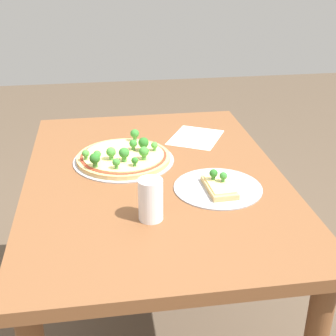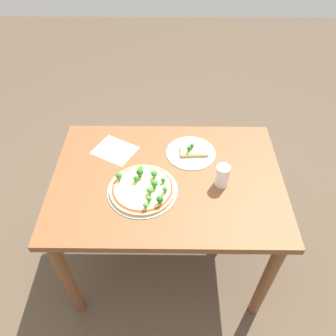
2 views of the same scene
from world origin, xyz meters
The scene contains 5 objects.
dining_table centered at (0.00, 0.00, 0.66)m, with size 1.14×0.80×0.77m.
pizza_tray_whole centered at (0.11, 0.09, 0.79)m, with size 0.34×0.34×0.07m.
pizza_tray_slice centered at (-0.13, -0.17, 0.78)m, with size 0.26×0.26×0.06m.
drinking_cup centered at (-0.26, 0.04, 0.83)m, with size 0.06×0.06×0.11m, color white.
paper_menu centered at (0.28, -0.19, 0.77)m, with size 0.21×0.17×0.00m, color white.
Camera 1 is at (-1.31, 0.16, 1.42)m, focal length 50.00 mm.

